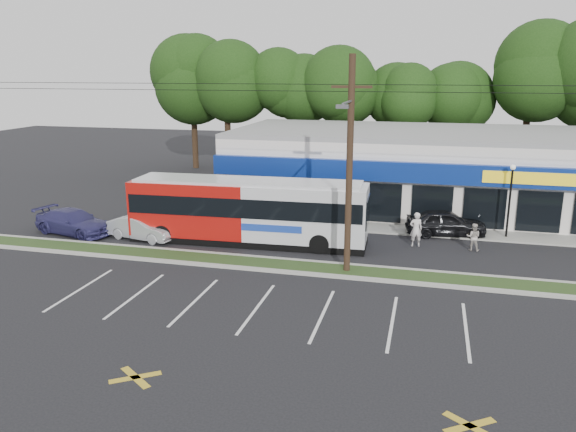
% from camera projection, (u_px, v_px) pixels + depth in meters
% --- Properties ---
extents(ground, '(120.00, 120.00, 0.00)m').
position_uv_depth(ground, '(280.00, 274.00, 26.42)').
color(ground, black).
rests_on(ground, ground).
extents(grass_strip, '(40.00, 1.60, 0.12)m').
position_uv_depth(grass_strip, '(285.00, 266.00, 27.35)').
color(grass_strip, '#283917').
rests_on(grass_strip, ground).
extents(curb_south, '(40.00, 0.25, 0.14)m').
position_uv_depth(curb_south, '(281.00, 271.00, 26.55)').
color(curb_south, '#9E9E93').
rests_on(curb_south, ground).
extents(curb_north, '(40.00, 0.25, 0.14)m').
position_uv_depth(curb_north, '(290.00, 260.00, 28.14)').
color(curb_north, '#9E9E93').
rests_on(curb_north, ground).
extents(sidewalk, '(32.00, 2.20, 0.10)m').
position_uv_depth(sidewalk, '(399.00, 229.00, 33.66)').
color(sidewalk, '#9E9E93').
rests_on(sidewalk, ground).
extents(strip_mall, '(25.00, 12.55, 5.30)m').
position_uv_depth(strip_mall, '(414.00, 168.00, 39.36)').
color(strip_mall, silver).
rests_on(strip_mall, ground).
extents(utility_pole, '(50.00, 2.77, 10.00)m').
position_uv_depth(utility_pole, '(346.00, 159.00, 25.25)').
color(utility_pole, black).
rests_on(utility_pole, ground).
extents(lamp_post, '(0.30, 0.30, 4.25)m').
position_uv_depth(lamp_post, '(510.00, 193.00, 31.37)').
color(lamp_post, black).
rests_on(lamp_post, ground).
extents(tree_line, '(46.76, 6.76, 11.83)m').
position_uv_depth(tree_line, '(404.00, 81.00, 47.73)').
color(tree_line, black).
rests_on(tree_line, ground).
extents(metrobus, '(13.22, 3.35, 3.52)m').
position_uv_depth(metrobus, '(248.00, 209.00, 30.90)').
color(metrobus, '#A2100C').
rests_on(metrobus, ground).
extents(car_dark, '(4.76, 2.53, 1.54)m').
position_uv_depth(car_dark, '(446.00, 223.00, 32.38)').
color(car_dark, black).
rests_on(car_dark, ground).
extents(car_silver, '(4.31, 2.20, 1.35)m').
position_uv_depth(car_silver, '(143.00, 228.00, 31.68)').
color(car_silver, '#A5A8AC').
rests_on(car_silver, ground).
extents(car_blue, '(5.29, 3.08, 1.44)m').
position_uv_depth(car_blue, '(74.00, 222.00, 32.74)').
color(car_blue, navy).
rests_on(car_blue, ground).
extents(pedestrian_a, '(0.79, 0.62, 1.90)m').
position_uv_depth(pedestrian_a, '(416.00, 229.00, 30.37)').
color(pedestrian_a, silver).
rests_on(pedestrian_a, ground).
extents(pedestrian_b, '(0.77, 0.62, 1.48)m').
position_uv_depth(pedestrian_b, '(473.00, 237.00, 29.71)').
color(pedestrian_b, '#BAB2A8').
rests_on(pedestrian_b, ground).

